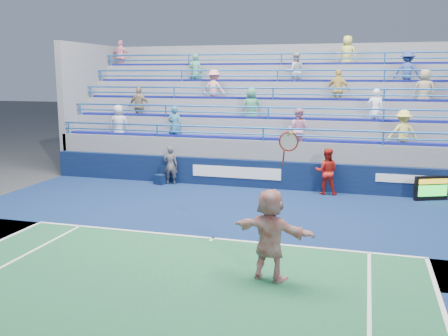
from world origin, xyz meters
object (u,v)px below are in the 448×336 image
(judge_chair, at_px, (161,179))
(line_judge, at_px, (171,165))
(serve_speed_board, at_px, (432,188))
(tennis_player, at_px, (270,234))
(ball_girl, at_px, (326,172))

(judge_chair, bearing_deg, line_judge, 16.81)
(serve_speed_board, xyz_separation_m, line_judge, (-9.91, -0.05, 0.34))
(serve_speed_board, relative_size, line_judge, 0.78)
(serve_speed_board, relative_size, tennis_player, 0.37)
(serve_speed_board, xyz_separation_m, tennis_player, (-4.22, -8.43, 0.58))
(ball_girl, bearing_deg, judge_chair, -3.00)
(judge_chair, relative_size, line_judge, 0.46)
(serve_speed_board, bearing_deg, judge_chair, -179.04)
(judge_chair, relative_size, tennis_player, 0.22)
(judge_chair, bearing_deg, tennis_player, -53.60)
(ball_girl, bearing_deg, line_judge, -4.06)
(serve_speed_board, height_order, tennis_player, tennis_player)
(judge_chair, bearing_deg, ball_girl, 0.76)
(tennis_player, height_order, line_judge, tennis_player)
(judge_chair, relative_size, ball_girl, 0.42)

